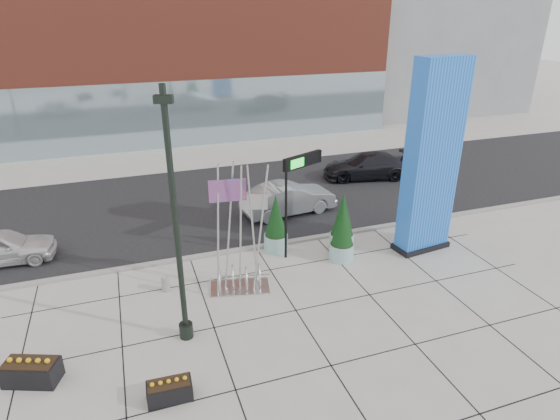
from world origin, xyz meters
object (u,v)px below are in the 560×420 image
object	(u,v)px
blue_pylon	(431,163)
public_art_sculpture	(239,258)
lamp_post	(178,247)
overhead_street_sign	(304,172)
car_white_west	(1,247)
concrete_bollard	(166,284)
car_silver_mid	(288,199)

from	to	relation	value
blue_pylon	public_art_sculpture	world-z (taller)	blue_pylon
lamp_post	overhead_street_sign	xyz separation A→B (m)	(5.69, 3.96, 0.47)
blue_pylon	car_white_west	xyz separation A→B (m)	(-17.62, 4.71, -3.30)
concrete_bollard	car_silver_mid	bearing A→B (deg)	37.46
blue_pylon	car_white_west	distance (m)	18.54
blue_pylon	car_silver_mid	xyz separation A→B (m)	(-4.33, 5.58, -3.21)
public_art_sculpture	car_silver_mid	bearing A→B (deg)	67.61
concrete_bollard	car_white_west	world-z (taller)	car_white_west
blue_pylon	concrete_bollard	xyz separation A→B (m)	(-11.33, 0.22, -3.73)
overhead_street_sign	car_silver_mid	xyz separation A→B (m)	(0.99, 4.41, -3.02)
car_white_west	lamp_post	bearing A→B (deg)	-134.78
lamp_post	car_white_west	distance (m)	10.34
public_art_sculpture	car_white_west	xyz separation A→B (m)	(-9.04, 5.27, -0.61)
lamp_post	concrete_bollard	xyz separation A→B (m)	(-0.32, 3.01, -3.06)
car_white_west	overhead_street_sign	bearing A→B (deg)	-102.23
car_white_west	public_art_sculpture	bearing A→B (deg)	-116.39
lamp_post	car_white_west	bearing A→B (deg)	131.39
car_white_west	car_silver_mid	size ratio (longest dim) A/B	0.86
lamp_post	car_white_west	size ratio (longest dim) A/B	1.92
blue_pylon	car_white_west	bearing A→B (deg)	158.10
concrete_bollard	car_white_west	xyz separation A→B (m)	(-6.29, 4.49, 0.42)
blue_pylon	lamp_post	bearing A→B (deg)	-172.71
blue_pylon	public_art_sculpture	bearing A→B (deg)	176.79
blue_pylon	concrete_bollard	distance (m)	11.93
public_art_sculpture	concrete_bollard	bearing A→B (deg)	176.51
lamp_post	overhead_street_sign	distance (m)	6.95
public_art_sculpture	overhead_street_sign	bearing A→B (deg)	40.17
blue_pylon	overhead_street_sign	distance (m)	5.45
blue_pylon	concrete_bollard	bearing A→B (deg)	171.96
blue_pylon	lamp_post	world-z (taller)	blue_pylon
public_art_sculpture	concrete_bollard	xyz separation A→B (m)	(-2.75, 0.78, -1.04)
concrete_bollard	public_art_sculpture	bearing A→B (deg)	-15.77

